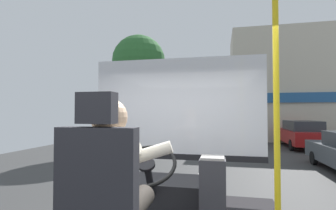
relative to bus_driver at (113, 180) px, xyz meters
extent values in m
cube|color=#383838|center=(0.06, 9.23, -1.44)|extent=(18.00, 44.00, 0.05)
cube|color=silver|center=(0.06, 9.23, -1.41)|extent=(0.12, 39.60, 0.00)
cube|color=#28282D|center=(0.00, -0.23, 0.03)|extent=(0.48, 0.10, 0.66)
cube|color=#28282D|center=(0.00, -0.23, 0.47)|extent=(0.22, 0.10, 0.18)
cylinder|color=#332D28|center=(0.09, 0.13, -0.22)|extent=(0.17, 0.52, 0.17)
cylinder|color=#332D28|center=(-0.09, 0.13, -0.22)|extent=(0.17, 0.52, 0.17)
cylinder|color=silver|center=(0.00, -0.07, 0.00)|extent=(0.32, 0.32, 0.61)
cube|color=maroon|center=(0.00, 0.10, 0.07)|extent=(0.06, 0.01, 0.38)
sphere|color=tan|center=(0.00, -0.07, 0.41)|extent=(0.23, 0.23, 0.23)
cylinder|color=silver|center=(0.11, 0.17, 0.12)|extent=(0.52, 0.18, 0.23)
cylinder|color=silver|center=(-0.11, 0.17, 0.12)|extent=(0.52, 0.18, 0.23)
cube|color=black|center=(0.00, 1.22, -0.51)|extent=(1.10, 0.56, 0.40)
cylinder|color=black|center=(0.00, 0.85, -0.22)|extent=(0.07, 0.26, 0.37)
torus|color=black|center=(0.00, 0.75, -0.06)|extent=(0.57, 0.51, 0.32)
cylinder|color=black|center=(0.00, 0.75, -0.06)|extent=(0.16, 0.15, 0.11)
cylinder|color=yellow|center=(1.10, 0.43, 0.41)|extent=(0.04, 0.04, 2.24)
cube|color=#333338|center=(0.62, 0.76, -0.34)|extent=(0.23, 0.23, 0.73)
cube|color=#9E9993|center=(0.62, 0.76, 0.03)|extent=(0.21, 0.21, 0.02)
cube|color=silver|center=(0.06, 2.05, 0.54)|extent=(2.50, 0.01, 1.40)
cube|color=black|center=(0.06, 2.05, -0.20)|extent=(2.50, 0.08, 0.08)
cylinder|color=#4C3828|center=(-3.34, 10.25, 0.36)|extent=(0.31, 0.31, 3.54)
sphere|color=#2B632D|center=(-3.34, 10.25, 2.99)|extent=(2.64, 2.64, 2.64)
cube|color=#BCB29E|center=(6.74, 17.09, 2.26)|extent=(10.62, 4.44, 7.34)
cube|color=#235184|center=(6.74, 14.82, 1.35)|extent=(10.19, 0.12, 0.60)
cylinder|color=black|center=(3.90, 8.26, -1.18)|extent=(0.14, 0.47, 0.47)
cube|color=maroon|center=(4.83, 12.98, -0.82)|extent=(1.71, 4.36, 0.66)
cube|color=#282D33|center=(4.83, 12.72, -0.24)|extent=(1.41, 2.40, 0.50)
cylinder|color=black|center=(5.65, 14.33, -1.15)|extent=(0.14, 0.54, 0.54)
cylinder|color=black|center=(4.02, 14.33, -1.15)|extent=(0.14, 0.54, 0.54)
cylinder|color=black|center=(5.65, 11.62, -1.15)|extent=(0.14, 0.54, 0.54)
cylinder|color=black|center=(4.02, 11.62, -1.15)|extent=(0.14, 0.54, 0.54)
camera|label=1|loc=(0.70, -1.53, 0.44)|focal=26.60mm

